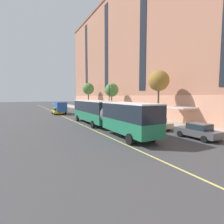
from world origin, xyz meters
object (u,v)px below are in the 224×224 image
street_lamp (110,97)px  parked_car_navy_3 (81,108)px  taxi_cab (57,111)px  parked_car_silver_1 (107,113)px  parked_car_champagne_0 (156,123)px  city_bus (104,113)px  box_truck (60,107)px  street_tree_mid_block (159,81)px  fire_hydrant (137,119)px  street_tree_far_downtown (88,89)px  street_tree_far_uptown (112,90)px  parked_car_silver_6 (127,117)px  parked_car_darkgray_5 (198,131)px

street_lamp → parked_car_navy_3: bearing=97.7°
taxi_cab → parked_car_silver_1: bearing=-54.3°
parked_car_champagne_0 → parked_car_navy_3: size_ratio=1.10×
parked_car_champagne_0 → city_bus: bearing=148.9°
box_truck → street_tree_mid_block: 25.11m
street_lamp → fire_hydrant: 10.89m
fire_hydrant → street_lamp: bearing=89.4°
city_bus → street_tree_mid_block: bearing=-1.6°
street_tree_mid_block → street_tree_far_downtown: (0.00, 30.77, -0.04)m
parked_car_silver_1 → box_truck: (-7.01, 11.42, 0.87)m
box_truck → street_tree_far_uptown: street_tree_far_uptown is taller
parked_car_silver_1 → taxi_cab: same height
city_bus → taxi_cab: (-2.00, 21.48, -1.30)m
street_tree_mid_block → street_lamp: (-1.60, 13.27, -2.39)m
street_lamp → parked_car_champagne_0: bearing=-96.1°
taxi_cab → street_tree_far_downtown: (11.15, 9.03, 5.73)m
parked_car_champagne_0 → box_truck: 26.52m
parked_car_champagne_0 → street_tree_far_uptown: 19.53m
parked_car_silver_6 → fire_hydrant: (1.83, -0.50, -0.29)m
parked_car_navy_3 → street_tree_far_downtown: bearing=42.2°
parked_car_champagne_0 → street_tree_far_downtown: 34.63m
street_tree_mid_block → street_tree_far_uptown: size_ratio=1.13×
parked_car_navy_3 → street_lamp: size_ratio=0.66×
parked_car_champagne_0 → street_tree_mid_block: bearing=43.7°
parked_car_navy_3 → fire_hydrant: bearing=-85.7°
city_bus → parked_car_silver_1: bearing=61.5°
street_lamp → street_tree_far_downtown: bearing=84.8°
parked_car_silver_1 → box_truck: bearing=121.5°
parked_car_silver_1 → street_tree_far_downtown: size_ratio=0.59×
parked_car_navy_3 → parked_car_silver_6: size_ratio=0.99×
parked_car_champagne_0 → street_tree_far_downtown: size_ratio=0.58×
parked_car_silver_1 → street_lamp: size_ratio=0.74×
parked_car_silver_1 → street_tree_mid_block: size_ratio=0.60×
box_truck → taxi_cab: 1.32m
city_bus → street_tree_mid_block: (9.15, -0.26, 4.47)m
city_bus → parked_car_champagne_0: bearing=-31.1°
parked_car_darkgray_5 → box_truck: bearing=102.6°
parked_car_champagne_0 → parked_car_silver_1: 14.14m
city_bus → street_lamp: bearing=59.9°
box_truck → street_lamp: street_lamp is taller
street_tree_far_uptown → street_lamp: 3.05m
parked_car_navy_3 → parked_car_darkgray_5: size_ratio=0.98×
parked_car_champagne_0 → taxi_cab: 26.14m
city_bus → parked_car_navy_3: 27.91m
parked_car_silver_1 → parked_car_silver_6: size_ratio=1.11×
parked_car_champagne_0 → street_tree_mid_block: (3.37, 3.22, 5.77)m
city_bus → street_tree_far_uptown: size_ratio=2.80×
street_lamp → street_tree_mid_block: bearing=-83.1°
city_bus → fire_hydrant: city_bus is taller
parked_car_darkgray_5 → taxi_cab: same height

